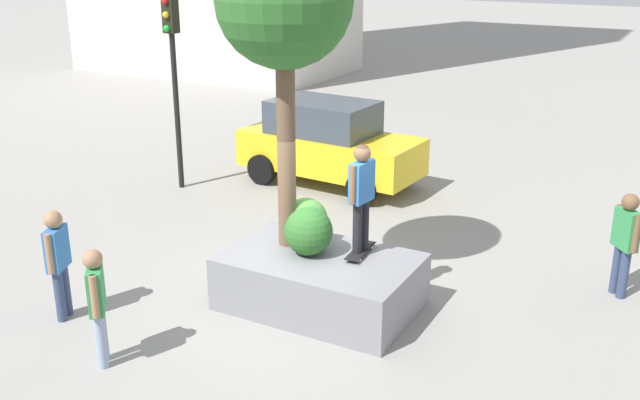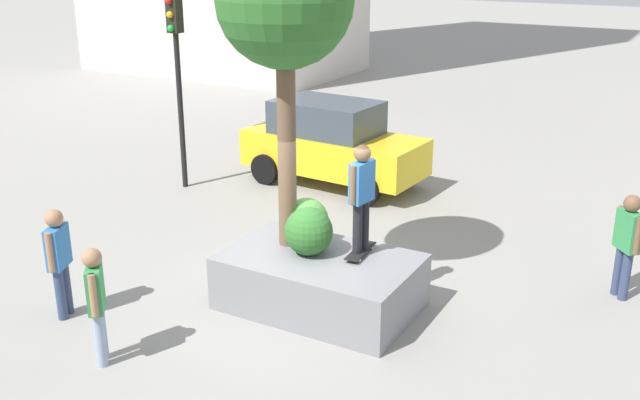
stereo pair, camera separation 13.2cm
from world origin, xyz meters
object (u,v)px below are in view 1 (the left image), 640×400
at_px(passerby_with_bag, 58,257).
at_px(skateboarder, 362,190).
at_px(plaza_tree, 284,3).
at_px(skateboard, 360,251).
at_px(traffic_light_median, 173,57).
at_px(pedestrian_crossing, 625,238).
at_px(planter_ledge, 320,282).
at_px(bystander_watching, 97,299).
at_px(taxi_cab, 328,143).

bearing_deg(passerby_with_bag, skateboarder, 34.20).
relative_size(plaza_tree, skateboard, 5.76).
relative_size(traffic_light_median, pedestrian_crossing, 2.54).
height_order(skateboard, pedestrian_crossing, pedestrian_crossing).
bearing_deg(plaza_tree, pedestrian_crossing, 27.33).
bearing_deg(traffic_light_median, plaza_tree, -34.57).
xyz_separation_m(skateboard, skateboarder, (0.00, 0.00, 0.96)).
height_order(planter_ledge, bystander_watching, bystander_watching).
xyz_separation_m(skateboarder, taxi_cab, (-3.22, 5.03, -0.88)).
height_order(plaza_tree, taxi_cab, plaza_tree).
bearing_deg(pedestrian_crossing, passerby_with_bag, -146.43).
height_order(skateboard, passerby_with_bag, passerby_with_bag).
relative_size(plaza_tree, pedestrian_crossing, 2.78).
bearing_deg(skateboard, pedestrian_crossing, 32.89).
height_order(planter_ledge, traffic_light_median, traffic_light_median).
height_order(skateboard, taxi_cab, taxi_cab).
bearing_deg(pedestrian_crossing, traffic_light_median, 174.30).
distance_m(skateboard, taxi_cab, 5.97).
relative_size(skateboard, skateboarder, 0.50).
bearing_deg(traffic_light_median, skateboarder, -27.81).
relative_size(taxi_cab, passerby_with_bag, 2.50).
bearing_deg(plaza_tree, skateboard, 7.79).
xyz_separation_m(taxi_cab, bystander_watching, (0.98, -8.18, -0.02)).
bearing_deg(skateboard, planter_ledge, -143.92).
bearing_deg(pedestrian_crossing, taxi_cab, 157.27).
distance_m(planter_ledge, taxi_cab, 6.06).
bearing_deg(passerby_with_bag, plaza_tree, 43.14).
bearing_deg(planter_ledge, bystander_watching, -122.01).
xyz_separation_m(skateboard, traffic_light_median, (-6.02, 3.18, 2.05)).
distance_m(traffic_light_median, pedestrian_crossing, 9.72).
bearing_deg(bystander_watching, passerby_with_bag, 154.90).
xyz_separation_m(taxi_cab, passerby_with_bag, (-0.44, -7.51, 0.00)).
height_order(planter_ledge, passerby_with_bag, passerby_with_bag).
distance_m(planter_ledge, plaza_tree, 4.11).
height_order(taxi_cab, bystander_watching, taxi_cab).
xyz_separation_m(plaza_tree, skateboard, (1.18, 0.16, -3.58)).
bearing_deg(planter_ledge, skateboard, 36.08).
xyz_separation_m(planter_ledge, taxi_cab, (-2.72, 5.39, 0.56)).
distance_m(skateboarder, bystander_watching, 3.97).
relative_size(plaza_tree, taxi_cab, 1.11).
xyz_separation_m(skateboard, taxi_cab, (-3.22, 5.03, 0.08)).
bearing_deg(taxi_cab, skateboarder, -57.36).
xyz_separation_m(plaza_tree, traffic_light_median, (-4.85, 3.34, -1.53)).
relative_size(skateboard, traffic_light_median, 0.19).
distance_m(plaza_tree, taxi_cab, 6.58).
relative_size(planter_ledge, traffic_light_median, 0.67).
distance_m(plaza_tree, skateboarder, 2.87).
distance_m(passerby_with_bag, bystander_watching, 1.57).
height_order(plaza_tree, skateboard, plaza_tree).
height_order(planter_ledge, plaza_tree, plaza_tree).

